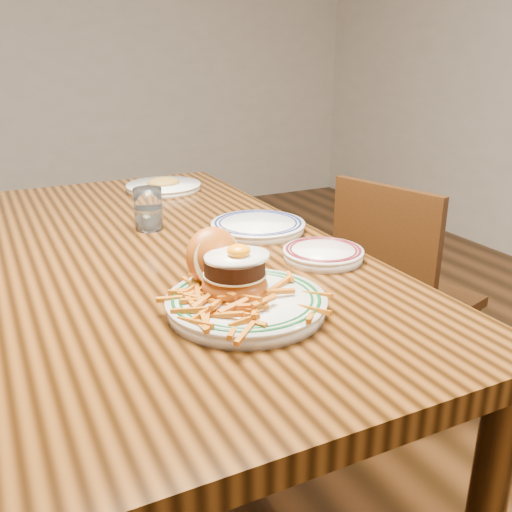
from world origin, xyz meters
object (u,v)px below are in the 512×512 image
chair_right (399,292)px  side_plate (323,253)px  table (164,281)px  main_plate (241,289)px

chair_right → side_plate: size_ratio=4.42×
table → main_plate: bearing=-85.9°
chair_right → main_plate: bearing=14.0°
chair_right → side_plate: chair_right is taller
main_plate → side_plate: (0.28, 0.15, -0.02)m
table → main_plate: (0.03, -0.40, 0.13)m
chair_right → side_plate: 0.68m
main_plate → side_plate: bearing=18.0°
table → main_plate: 0.42m
chair_right → main_plate: (-0.80, -0.46, 0.35)m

